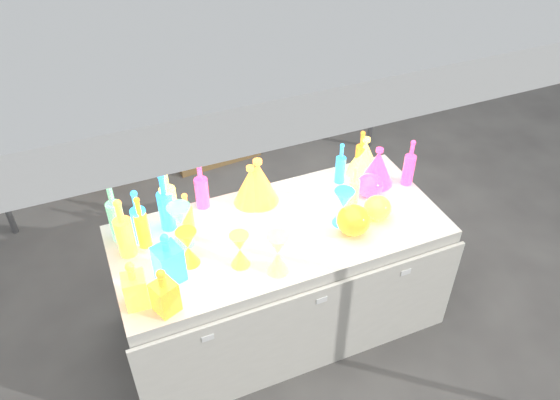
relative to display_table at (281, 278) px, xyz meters
name	(u,v)px	position (x,y,z in m)	size (l,w,h in m)	color
ground	(280,317)	(0.00, 0.01, -0.37)	(80.00, 80.00, 0.00)	#605D59
display_table	(281,278)	(0.00, 0.00, 0.00)	(1.84, 0.83, 0.75)	silver
cardboard_box_closed	(102,146)	(-0.74, 2.08, -0.16)	(0.59, 0.43, 0.43)	olive
cardboard_box_flat	(211,148)	(0.16, 1.97, -0.34)	(0.73, 0.52, 0.06)	olive
bottle_0	(187,214)	(-0.46, 0.17, 0.51)	(0.07, 0.07, 0.27)	#F41736
bottle_1	(165,201)	(-0.55, 0.26, 0.56)	(0.08, 0.08, 0.36)	#1A932A
bottle_2	(141,222)	(-0.70, 0.17, 0.53)	(0.07, 0.07, 0.32)	gold
bottle_3	(201,185)	(-0.33, 0.36, 0.52)	(0.08, 0.08, 0.30)	blue
bottle_4	(168,196)	(-0.53, 0.28, 0.56)	(0.09, 0.09, 0.37)	teal
bottle_5	(115,212)	(-0.81, 0.27, 0.56)	(0.08, 0.08, 0.37)	#AE227E
bottle_6	(123,228)	(-0.79, 0.14, 0.55)	(0.09, 0.09, 0.35)	#F41736
bottle_7	(139,217)	(-0.70, 0.20, 0.54)	(0.08, 0.08, 0.34)	#1A932A
decanter_0	(134,284)	(-0.81, -0.21, 0.51)	(0.11, 0.11, 0.26)	#F41736
decanter_1	(164,291)	(-0.70, -0.30, 0.50)	(0.10, 0.10, 0.26)	gold
decanter_2	(168,257)	(-0.63, -0.12, 0.52)	(0.12, 0.12, 0.29)	#1A932A
hourglass_0	(188,248)	(-0.52, -0.05, 0.48)	(0.10, 0.10, 0.21)	gold
hourglass_2	(278,254)	(-0.13, -0.27, 0.49)	(0.11, 0.11, 0.23)	teal
hourglass_3	(181,225)	(-0.51, 0.10, 0.50)	(0.12, 0.12, 0.25)	#AE227E
hourglass_4	(240,250)	(-0.29, -0.16, 0.47)	(0.10, 0.10, 0.20)	#F41736
hourglass_5	(343,207)	(0.33, -0.08, 0.49)	(0.11, 0.11, 0.22)	#1A932A
globe_0	(377,209)	(0.53, -0.11, 0.44)	(0.15, 0.15, 0.12)	#F41736
globe_2	(353,221)	(0.35, -0.16, 0.45)	(0.18, 0.18, 0.15)	gold
globe_3	(370,186)	(0.59, 0.08, 0.44)	(0.15, 0.15, 0.12)	blue
lampshade_0	(258,180)	(-0.02, 0.29, 0.51)	(0.24, 0.24, 0.28)	#E7FF35
lampshade_1	(251,185)	(-0.06, 0.29, 0.50)	(0.21, 0.21, 0.24)	#E7FF35
lampshade_2	(378,166)	(0.69, 0.17, 0.50)	(0.20, 0.20, 0.24)	blue
lampshade_3	(365,156)	(0.67, 0.29, 0.50)	(0.21, 0.21, 0.25)	teal
bottle_8	(341,163)	(0.49, 0.26, 0.51)	(0.06, 0.06, 0.27)	#1A932A
bottle_9	(361,152)	(0.65, 0.31, 0.52)	(0.07, 0.07, 0.29)	gold
bottle_10	(410,162)	(0.86, 0.09, 0.53)	(0.07, 0.07, 0.30)	blue
bottle_11	(354,186)	(0.46, 0.04, 0.51)	(0.06, 0.06, 0.26)	teal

